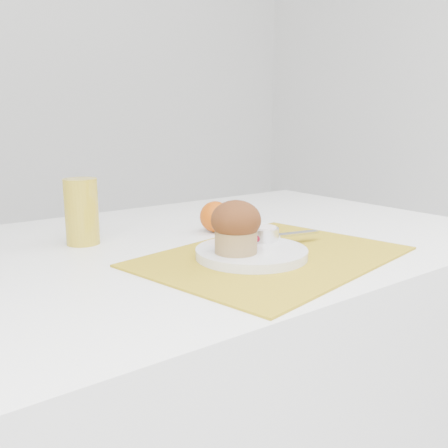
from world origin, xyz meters
TOP-DOWN VIEW (x-y plane):
  - table at (0.00, 0.05)m, footprint 1.20×0.80m
  - placemat at (0.00, -0.13)m, footprint 0.51×0.41m
  - plate at (-0.03, -0.12)m, footprint 0.25×0.25m
  - ramekin at (0.02, -0.09)m, footprint 0.07×0.07m
  - cream at (0.02, -0.09)m, footprint 0.06×0.06m
  - raspberry_near at (-0.03, -0.06)m, footprint 0.02×0.02m
  - raspberry_far at (0.00, -0.09)m, footprint 0.02×0.02m
  - butter_knife at (0.05, -0.08)m, footprint 0.20×0.06m
  - orange at (0.04, 0.09)m, footprint 0.07×0.07m
  - juice_glass at (-0.23, 0.16)m, footprint 0.08×0.08m
  - muffin at (-0.07, -0.12)m, footprint 0.09×0.09m

SIDE VIEW (x-z plane):
  - table at x=0.00m, z-range 0.00..0.75m
  - placemat at x=0.00m, z-range 0.75..0.75m
  - plate at x=-0.03m, z-range 0.75..0.77m
  - butter_knife at x=0.05m, z-range 0.77..0.77m
  - raspberry_far at x=0.00m, z-range 0.77..0.79m
  - raspberry_near at x=-0.03m, z-range 0.77..0.79m
  - ramekin at x=0.02m, z-range 0.77..0.79m
  - orange at x=0.04m, z-range 0.75..0.82m
  - cream at x=0.02m, z-range 0.79..0.80m
  - juice_glass at x=-0.23m, z-range 0.75..0.88m
  - muffin at x=-0.07m, z-range 0.77..0.86m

